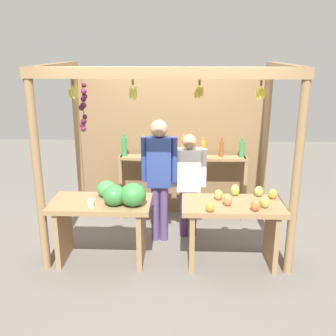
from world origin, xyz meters
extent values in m
plane|color=slate|center=(0.00, 0.00, 0.00)|extent=(12.00, 12.00, 0.00)
cylinder|color=#99754C|center=(-1.45, -0.88, 1.19)|extent=(0.10, 0.10, 2.38)
cylinder|color=#99754C|center=(1.45, -0.88, 1.19)|extent=(0.10, 0.10, 2.38)
cylinder|color=#99754C|center=(-1.45, 0.88, 1.19)|extent=(0.10, 0.10, 2.38)
cylinder|color=#99754C|center=(1.45, 0.88, 1.19)|extent=(0.10, 0.10, 2.38)
cube|color=#99754C|center=(0.00, -0.88, 2.32)|extent=(3.01, 0.12, 0.12)
cube|color=#99754C|center=(-1.45, 0.00, 2.32)|extent=(0.12, 1.85, 0.12)
cube|color=#99754C|center=(1.45, 0.00, 2.32)|extent=(0.12, 1.85, 0.12)
cube|color=olive|center=(0.00, 0.90, 1.07)|extent=(2.91, 0.04, 2.14)
cylinder|color=brown|center=(1.02, -0.75, 2.21)|extent=(0.02, 0.02, 0.06)
ellipsoid|color=yellow|center=(1.05, -0.75, 2.09)|extent=(0.04, 0.06, 0.13)
ellipsoid|color=yellow|center=(1.04, -0.72, 2.11)|extent=(0.08, 0.07, 0.13)
ellipsoid|color=yellow|center=(1.00, -0.72, 2.10)|extent=(0.05, 0.05, 0.13)
ellipsoid|color=yellow|center=(0.99, -0.76, 2.08)|extent=(0.04, 0.08, 0.13)
ellipsoid|color=yellow|center=(1.01, -0.77, 2.09)|extent=(0.06, 0.05, 0.13)
ellipsoid|color=yellow|center=(1.03, -0.78, 2.11)|extent=(0.06, 0.05, 0.13)
cylinder|color=brown|center=(-0.36, -0.70, 2.21)|extent=(0.02, 0.02, 0.06)
ellipsoid|color=#D1CC4C|center=(-0.33, -0.70, 2.11)|extent=(0.04, 0.08, 0.14)
ellipsoid|color=#D1CC4C|center=(-0.35, -0.68, 2.08)|extent=(0.06, 0.05, 0.14)
ellipsoid|color=#D1CC4C|center=(-0.39, -0.66, 2.09)|extent=(0.07, 0.06, 0.14)
ellipsoid|color=#D1CC4C|center=(-0.39, -0.70, 2.11)|extent=(0.04, 0.08, 0.13)
ellipsoid|color=#D1CC4C|center=(-0.37, -0.72, 2.11)|extent=(0.06, 0.05, 0.14)
ellipsoid|color=#D1CC4C|center=(-0.35, -0.72, 2.08)|extent=(0.05, 0.04, 0.14)
cylinder|color=brown|center=(-1.02, -0.73, 2.21)|extent=(0.02, 0.02, 0.06)
ellipsoid|color=#D1CC4C|center=(-0.98, -0.74, 2.11)|extent=(0.04, 0.07, 0.13)
ellipsoid|color=#D1CC4C|center=(-1.00, -0.70, 2.11)|extent=(0.06, 0.05, 0.13)
ellipsoid|color=#D1CC4C|center=(-1.02, -0.71, 2.10)|extent=(0.07, 0.04, 0.13)
ellipsoid|color=#D1CC4C|center=(-1.04, -0.72, 2.09)|extent=(0.06, 0.07, 0.13)
ellipsoid|color=#D1CC4C|center=(-1.05, -0.75, 2.09)|extent=(0.05, 0.07, 0.13)
ellipsoid|color=#D1CC4C|center=(-1.02, -0.76, 2.09)|extent=(0.08, 0.04, 0.13)
ellipsoid|color=#D1CC4C|center=(-1.00, -0.76, 2.10)|extent=(0.08, 0.06, 0.13)
cylinder|color=brown|center=(0.36, -0.72, 2.21)|extent=(0.02, 0.02, 0.06)
ellipsoid|color=gold|center=(0.39, -0.72, 2.12)|extent=(0.04, 0.07, 0.11)
ellipsoid|color=gold|center=(0.39, -0.70, 2.12)|extent=(0.06, 0.06, 0.12)
ellipsoid|color=gold|center=(0.38, -0.68, 2.09)|extent=(0.06, 0.04, 0.11)
ellipsoid|color=gold|center=(0.35, -0.68, 2.13)|extent=(0.07, 0.05, 0.11)
ellipsoid|color=gold|center=(0.33, -0.71, 2.09)|extent=(0.04, 0.06, 0.11)
ellipsoid|color=gold|center=(0.34, -0.73, 2.11)|extent=(0.05, 0.08, 0.11)
ellipsoid|color=gold|center=(0.35, -0.74, 2.09)|extent=(0.07, 0.06, 0.12)
ellipsoid|color=gold|center=(0.37, -0.74, 2.13)|extent=(0.07, 0.05, 0.11)
ellipsoid|color=gold|center=(0.39, -0.74, 2.11)|extent=(0.06, 0.06, 0.12)
cylinder|color=#4C422D|center=(-0.97, -0.53, 1.97)|extent=(0.01, 0.01, 0.55)
sphere|color=#47142D|center=(-0.95, -0.54, 2.16)|extent=(0.06, 0.06, 0.06)
sphere|color=#601E42|center=(-0.95, -0.54, 2.09)|extent=(0.07, 0.07, 0.07)
sphere|color=#47142D|center=(-0.95, -0.51, 2.03)|extent=(0.06, 0.06, 0.06)
sphere|color=#511938|center=(-0.97, -0.51, 2.00)|extent=(0.07, 0.07, 0.07)
sphere|color=#511938|center=(-0.97, -0.54, 1.93)|extent=(0.07, 0.07, 0.07)
sphere|color=#511938|center=(-1.00, -0.51, 1.90)|extent=(0.07, 0.07, 0.07)
sphere|color=#47142D|center=(-0.97, -0.55, 1.75)|extent=(0.07, 0.07, 0.07)
sphere|color=#511938|center=(-0.96, -0.54, 1.80)|extent=(0.06, 0.06, 0.06)
sphere|color=#601E42|center=(-0.98, -0.55, 1.65)|extent=(0.06, 0.06, 0.06)
sphere|color=#601E42|center=(-1.00, -0.53, 1.70)|extent=(0.07, 0.07, 0.07)
cube|color=#99754C|center=(-0.80, -0.66, 0.76)|extent=(1.22, 0.64, 0.06)
cube|color=#99754C|center=(-1.29, -0.66, 0.36)|extent=(0.06, 0.58, 0.73)
cube|color=#99754C|center=(-0.31, -0.66, 0.36)|extent=(0.06, 0.58, 0.73)
ellipsoid|color=#38843D|center=(-0.61, -0.77, 0.91)|extent=(0.27, 0.27, 0.25)
ellipsoid|color=#38843D|center=(-0.39, -0.78, 0.92)|extent=(0.31, 0.31, 0.28)
ellipsoid|color=#429347|center=(-0.75, -0.50, 0.89)|extent=(0.34, 0.34, 0.21)
cylinder|color=white|center=(-0.88, -0.84, 0.83)|extent=(0.07, 0.07, 0.09)
cube|color=#99754C|center=(0.80, -0.66, 0.76)|extent=(1.22, 0.64, 0.06)
cube|color=#99754C|center=(0.31, -0.66, 0.36)|extent=(0.06, 0.58, 0.73)
cube|color=#99754C|center=(1.29, -0.66, 0.36)|extent=(0.06, 0.58, 0.73)
ellipsoid|color=#CC7038|center=(1.03, -0.88, 0.86)|extent=(0.11, 0.11, 0.15)
ellipsoid|color=#A8B24C|center=(0.85, -0.40, 0.86)|extent=(0.12, 0.12, 0.15)
ellipsoid|color=#E07F47|center=(0.73, -0.73, 0.86)|extent=(0.12, 0.12, 0.14)
ellipsoid|color=gold|center=(0.51, -0.92, 0.85)|extent=(0.13, 0.13, 0.12)
ellipsoid|color=#A8B24C|center=(1.15, -0.41, 0.85)|extent=(0.13, 0.13, 0.13)
ellipsoid|color=gold|center=(1.30, -0.49, 0.85)|extent=(0.12, 0.12, 0.13)
ellipsoid|color=#B79E47|center=(0.63, -0.55, 0.85)|extent=(0.15, 0.15, 0.13)
ellipsoid|color=#A8B24C|center=(1.15, -0.78, 0.86)|extent=(0.16, 0.16, 0.15)
cube|color=#99754C|center=(-0.76, 0.66, 0.50)|extent=(0.05, 0.20, 1.00)
cube|color=#99754C|center=(1.13, 0.66, 0.50)|extent=(0.05, 0.20, 1.00)
cube|color=#99754C|center=(0.19, 0.66, 0.98)|extent=(1.89, 0.22, 0.04)
cylinder|color=#338C4C|center=(-0.69, 0.66, 1.14)|extent=(0.08, 0.08, 0.28)
cylinder|color=#338C4C|center=(-0.69, 0.66, 1.31)|extent=(0.04, 0.04, 0.06)
cylinder|color=#D8B266|center=(-0.40, 0.66, 1.13)|extent=(0.07, 0.07, 0.25)
cylinder|color=#D8B266|center=(-0.40, 0.66, 1.28)|extent=(0.03, 0.03, 0.06)
cylinder|color=silver|center=(-0.11, 0.66, 1.12)|extent=(0.08, 0.08, 0.25)
cylinder|color=silver|center=(-0.11, 0.66, 1.28)|extent=(0.03, 0.03, 0.06)
cylinder|color=gold|center=(0.20, 0.66, 1.14)|extent=(0.08, 0.08, 0.29)
cylinder|color=gold|center=(0.20, 0.66, 1.32)|extent=(0.04, 0.04, 0.06)
cylinder|color=gold|center=(0.49, 0.66, 1.12)|extent=(0.07, 0.07, 0.23)
cylinder|color=gold|center=(0.49, 0.66, 1.26)|extent=(0.03, 0.03, 0.06)
cylinder|color=#994C1E|center=(0.77, 0.66, 1.12)|extent=(0.06, 0.06, 0.23)
cylinder|color=#994C1E|center=(0.77, 0.66, 1.26)|extent=(0.03, 0.03, 0.06)
cylinder|color=#338C4C|center=(1.07, 0.66, 1.12)|extent=(0.08, 0.08, 0.23)
cylinder|color=#338C4C|center=(1.07, 0.66, 1.26)|extent=(0.04, 0.04, 0.06)
cylinder|color=#584479|center=(-0.18, -0.10, 0.40)|extent=(0.11, 0.11, 0.79)
cylinder|color=#584479|center=(-0.06, -0.10, 0.40)|extent=(0.11, 0.11, 0.79)
cube|color=#2D428C|center=(-0.12, -0.10, 1.13)|extent=(0.32, 0.19, 0.67)
cylinder|color=#2D428C|center=(-0.32, -0.10, 1.16)|extent=(0.08, 0.08, 0.60)
cylinder|color=#2D428C|center=(0.08, -0.10, 1.16)|extent=(0.08, 0.08, 0.60)
sphere|color=tan|center=(-0.12, -0.10, 1.58)|extent=(0.23, 0.23, 0.23)
cylinder|color=#502F69|center=(0.22, 0.04, 0.35)|extent=(0.11, 0.11, 0.69)
cylinder|color=#502F69|center=(0.34, 0.04, 0.35)|extent=(0.11, 0.11, 0.69)
cube|color=white|center=(0.28, 0.04, 0.98)|extent=(0.32, 0.19, 0.58)
cylinder|color=white|center=(0.08, 0.04, 1.01)|extent=(0.08, 0.08, 0.53)
cylinder|color=white|center=(0.48, 0.04, 1.01)|extent=(0.08, 0.08, 0.53)
sphere|color=tan|center=(0.28, 0.04, 1.38)|extent=(0.20, 0.20, 0.20)
camera|label=1|loc=(0.20, -5.02, 2.56)|focal=41.68mm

